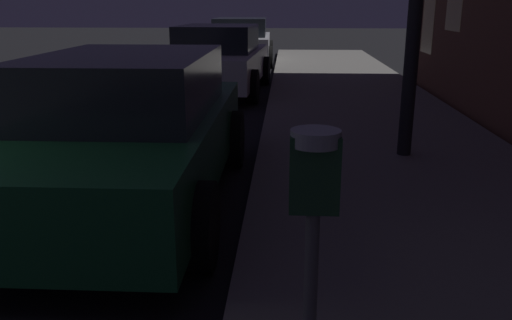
# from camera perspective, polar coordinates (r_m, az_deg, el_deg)

# --- Properties ---
(sidewalk) EXTENTS (3.20, 36.00, 0.15)m
(sidewalk) POSITION_cam_1_polar(r_m,az_deg,el_deg) (3.60, 24.17, -15.01)
(sidewalk) COLOR slate
(sidewalk) RESTS_ON ground
(parking_meter) EXTENTS (0.19, 0.19, 1.27)m
(parking_meter) POSITION_cam_1_polar(r_m,az_deg,el_deg) (2.06, 6.20, -5.09)
(parking_meter) COLOR #59595B
(parking_meter) RESTS_ON sidewalk
(car_green) EXTENTS (1.98, 4.17, 1.43)m
(car_green) POSITION_cam_1_polar(r_m,az_deg,el_deg) (5.15, -13.61, 3.12)
(car_green) COLOR #19592D
(car_green) RESTS_ON ground
(car_white) EXTENTS (2.16, 4.20, 1.43)m
(car_white) POSITION_cam_1_polar(r_m,az_deg,el_deg) (11.64, -4.11, 10.75)
(car_white) COLOR silver
(car_white) RESTS_ON ground
(car_silver) EXTENTS (2.13, 4.20, 1.43)m
(car_silver) POSITION_cam_1_polar(r_m,az_deg,el_deg) (17.30, -1.65, 12.72)
(car_silver) COLOR #B7B7BF
(car_silver) RESTS_ON ground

